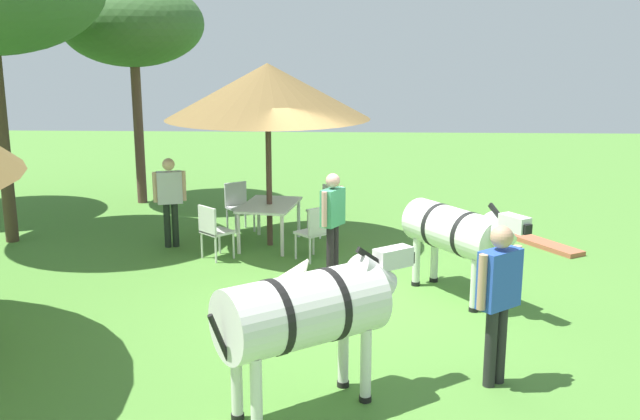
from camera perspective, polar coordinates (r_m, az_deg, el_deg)
ground_plane at (r=10.63m, az=2.56°, el=-6.31°), size 36.00×36.00×0.00m
shade_umbrella at (r=12.48m, az=-4.08°, el=9.16°), size 3.45×3.45×3.13m
patio_dining_table at (r=12.78m, az=-3.93°, el=0.11°), size 1.47×1.07×0.74m
patio_chair_near_hut at (r=13.86m, az=-6.35°, el=0.54°), size 0.60×0.60×0.90m
patio_chair_near_lawn at (r=12.08m, az=-8.30°, el=-1.42°), size 0.61×0.61×0.90m
patio_chair_west_end at (r=11.90m, az=-0.38°, el=-1.52°), size 0.61×0.61×0.90m
patio_chair_east_end at (r=13.47m, az=0.45°, el=0.25°), size 0.61×0.60×0.90m
guest_beside_umbrella at (r=12.84m, az=-11.55°, el=1.22°), size 0.31×0.54×1.56m
guest_behind_table at (r=11.04m, az=0.99°, el=-0.38°), size 0.51×0.38×1.59m
standing_watcher at (r=7.77m, az=13.67°, el=-6.09°), size 0.46×0.50×1.72m
striped_lounge_chair at (r=9.89m, az=-3.42°, el=-6.28°), size 0.57×0.82×0.63m
zebra_nearest_camera at (r=7.06m, az=-1.00°, el=-7.80°), size 1.59×1.98×1.56m
zebra_by_umbrella at (r=10.30m, az=10.63°, el=-1.72°), size 1.98×1.49×1.47m
acacia_tree_behind_hut at (r=16.29m, az=-14.31°, el=13.74°), size 2.97×2.97×4.71m
brick_patio_kerb at (r=13.83m, az=15.09°, el=-1.93°), size 2.58×1.76×0.08m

